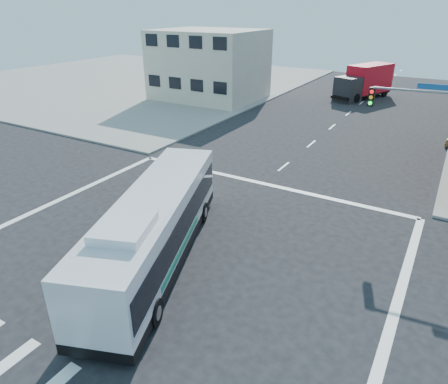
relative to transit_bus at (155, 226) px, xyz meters
The scene contains 6 objects.
ground 1.98m from the transit_bus, 60.14° to the left, with size 120.00×120.00×0.00m, color black.
sidewalk_nw 49.76m from the transit_bus, 134.02° to the left, with size 50.00×50.00×0.15m, color gray.
building_west 35.00m from the transit_bus, 118.34° to the left, with size 12.06×10.06×8.00m.
signal_mast_ne 15.18m from the transit_bus, 50.10° to the left, with size 7.91×1.13×8.07m.
transit_bus is the anchor object (origin of this frame).
box_truck 40.52m from the transit_bus, 90.23° to the left, with size 5.67×9.18×3.99m.
Camera 1 is at (9.84, -12.38, 10.58)m, focal length 32.00 mm.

